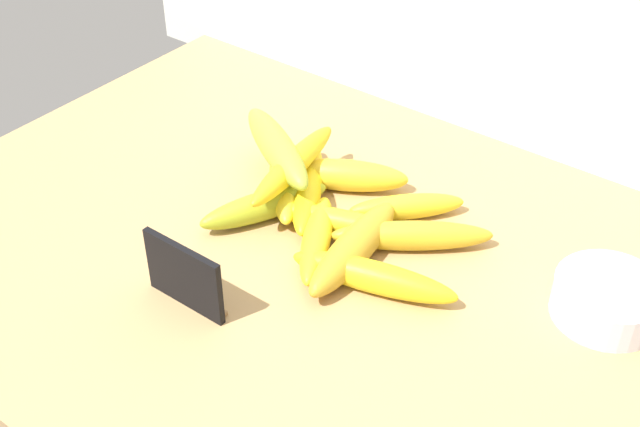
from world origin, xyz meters
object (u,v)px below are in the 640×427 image
object	(u,v)px
banana_7	(354,248)
banana_8	(265,205)
banana_5	(412,236)
banana_9	(308,186)
banana_11	(277,147)
chalkboard_sign	(185,278)
banana_1	(372,278)
banana_4	(317,239)
fruit_bowl	(608,299)
banana_3	(346,175)
banana_0	(284,176)
banana_10	(293,164)
banana_2	(407,207)
banana_6	(343,222)

from	to	relation	value
banana_7	banana_8	bearing A→B (deg)	178.60
banana_5	banana_9	bearing A→B (deg)	178.13
banana_9	banana_11	world-z (taller)	banana_11
chalkboard_sign	banana_1	xyz separation A→B (cm)	(15.49, 14.47, -1.95)
banana_4	banana_11	bearing A→B (deg)	147.86
banana_7	banana_9	xyz separation A→B (cm)	(-12.48, 7.08, -0.30)
fruit_bowl	banana_3	world-z (taller)	same
banana_0	banana_11	world-z (taller)	banana_11
fruit_bowl	banana_9	distance (cm)	40.26
chalkboard_sign	banana_10	bearing A→B (deg)	97.38
banana_1	banana_8	distance (cm)	19.20
banana_1	chalkboard_sign	bearing A→B (deg)	-136.95
banana_8	banana_9	world-z (taller)	same
banana_1	banana_3	xyz separation A→B (cm)	(-14.39, 14.80, 0.25)
banana_1	banana_11	size ratio (longest dim) A/B	0.99
banana_7	banana_4	bearing A→B (deg)	-169.29
chalkboard_sign	banana_0	bearing A→B (deg)	102.95
banana_3	banana_2	bearing A→B (deg)	-2.64
banana_1	banana_3	distance (cm)	20.64
banana_6	banana_9	world-z (taller)	banana_9
banana_9	banana_4	bearing A→B (deg)	-46.63
banana_8	banana_9	size ratio (longest dim) A/B	0.86
banana_0	fruit_bowl	bearing A→B (deg)	3.54
banana_1	banana_8	bearing A→B (deg)	170.17
banana_5	banana_10	distance (cm)	18.31
banana_1	banana_5	distance (cm)	9.49
banana_6	banana_10	xyz separation A→B (cm)	(-9.47, 2.08, 3.80)
banana_5	banana_6	size ratio (longest dim) A/B	1.01
banana_2	banana_7	size ratio (longest dim) A/B	0.77
banana_11	banana_3	bearing A→B (deg)	31.23
banana_9	banana_10	world-z (taller)	banana_10
banana_0	banana_3	xyz separation A→B (cm)	(6.70, 4.93, 0.21)
banana_4	banana_6	bearing A→B (deg)	84.03
banana_3	banana_9	distance (cm)	5.50
chalkboard_sign	banana_3	xyz separation A→B (cm)	(1.10, 29.27, -1.70)
fruit_bowl	banana_8	bearing A→B (deg)	-167.48
banana_3	banana_9	world-z (taller)	banana_3
fruit_bowl	banana_10	size ratio (longest dim) A/B	0.60
banana_1	banana_2	world-z (taller)	banana_1
chalkboard_sign	banana_6	world-z (taller)	chalkboard_sign
banana_1	banana_7	distance (cm)	5.48
banana_2	banana_1	bearing A→B (deg)	-72.91
banana_7	banana_8	world-z (taller)	banana_7
fruit_bowl	banana_3	xyz separation A→B (cm)	(-37.47, 2.19, -0.03)
banana_0	banana_2	distance (cm)	17.27
fruit_bowl	banana_6	bearing A→B (deg)	-169.62
banana_1	banana_7	xyz separation A→B (cm)	(-4.62, 2.93, 0.29)
banana_10	banana_11	size ratio (longest dim) A/B	1.00
banana_1	banana_4	bearing A→B (deg)	168.14
banana_8	banana_11	world-z (taller)	banana_11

